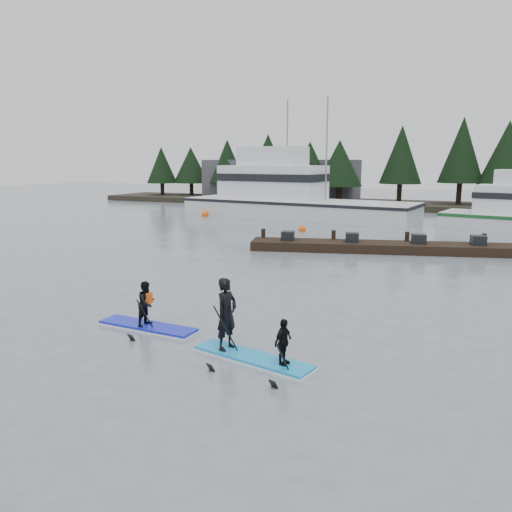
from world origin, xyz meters
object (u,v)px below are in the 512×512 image
at_px(floating_dock, 389,247).
at_px(paddleboard_duo, 244,331).
at_px(fishing_boat_large, 290,207).
at_px(paddleboard_solo, 147,312).

height_order(floating_dock, paddleboard_duo, paddleboard_duo).
height_order(fishing_boat_large, paddleboard_duo, fishing_boat_large).
xyz_separation_m(fishing_boat_large, paddleboard_duo, (10.25, -30.80, -0.18)).
relative_size(floating_dock, paddleboard_solo, 4.81).
bearing_deg(paddleboard_duo, fishing_boat_large, 120.16).
height_order(floating_dock, paddleboard_solo, paddleboard_solo).
xyz_separation_m(floating_dock, paddleboard_solo, (-4.28, -15.72, 0.25)).
bearing_deg(paddleboard_duo, paddleboard_solo, 178.43).
distance_m(paddleboard_solo, paddleboard_duo, 3.63).
bearing_deg(floating_dock, fishing_boat_large, 112.51).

